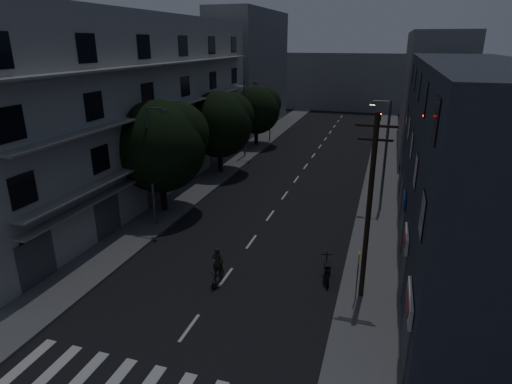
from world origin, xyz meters
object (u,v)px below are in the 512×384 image
Objects in this scene: bus_stop_sign at (358,268)px; cyclist at (218,272)px; motorcycle at (327,271)px; utility_pole at (369,206)px.

bus_stop_sign reaches higher than cyclist.
utility_pole is at bearing -43.33° from motorcycle.
bus_stop_sign is at bearing -56.57° from motorcycle.
utility_pole is 3.56× the size of bus_stop_sign.
utility_pole is at bearing 65.00° from bus_stop_sign.
utility_pole is 3.02m from bus_stop_sign.
motorcycle is (-1.63, 1.65, -1.37)m from bus_stop_sign.
bus_stop_sign is (-0.23, -0.48, -2.98)m from utility_pole.
bus_stop_sign is 1.21× the size of cyclist.
utility_pole reaches higher than bus_stop_sign.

